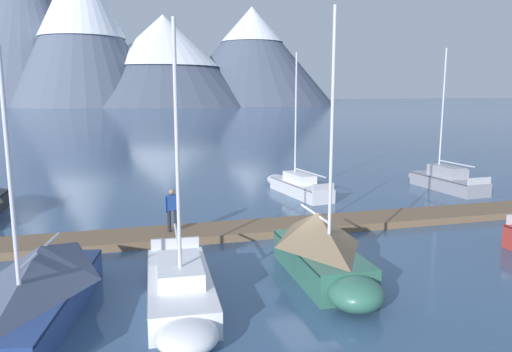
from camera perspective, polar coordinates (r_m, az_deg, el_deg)
ground_plane at (r=16.91m, az=6.68°, el=-9.99°), size 700.00×700.00×0.00m
mountain_central_massif at (r=234.98m, az=-25.30°, el=16.07°), size 64.37×64.37×68.62m
mountain_shoulder_ridge at (r=211.54m, az=-19.66°, el=16.48°), size 56.62×56.62×60.57m
mountain_east_summit at (r=213.67m, az=-10.68°, el=13.43°), size 78.61×78.61×37.23m
mountain_rear_spur at (r=225.64m, az=-0.47°, el=13.93°), size 73.95×73.95×42.86m
dock at (r=20.37m, az=1.83°, el=-6.05°), size 29.08×3.87×0.30m
sailboat_second_berth at (r=13.58m, az=-24.43°, el=-12.14°), size 3.51×7.51×6.66m
sailboat_mid_dock_port at (r=13.56m, az=-8.77°, el=-13.00°), size 2.30×6.12×7.49m
sailboat_mid_dock_starboard at (r=15.32m, az=7.81°, el=-8.49°), size 2.30×5.62×8.05m
sailboat_far_berth at (r=27.84m, az=4.65°, el=-1.03°), size 1.76×6.53×7.82m
sailboat_end_of_dock at (r=31.13m, az=21.05°, el=-0.39°), size 1.71×5.81×8.20m
person_on_dock at (r=19.35m, az=-9.75°, el=-3.63°), size 0.59×0.26×1.69m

